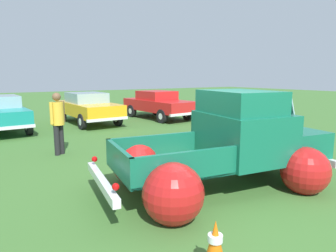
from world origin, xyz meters
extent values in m
plane|color=#3D6B2D|center=(0.00, 0.00, 0.00)|extent=(80.00, 80.00, 0.00)
cylinder|color=black|center=(1.57, 0.64, 0.38)|extent=(0.78, 0.33, 0.76)
cylinder|color=silver|center=(1.57, 0.64, 0.38)|extent=(0.37, 0.28, 0.34)
cylinder|color=black|center=(1.30, -1.08, 0.38)|extent=(0.78, 0.33, 0.76)
cylinder|color=silver|center=(1.30, -1.08, 0.38)|extent=(0.37, 0.28, 0.34)
cylinder|color=black|center=(-1.20, 1.07, 0.38)|extent=(0.78, 0.33, 0.76)
cylinder|color=silver|center=(-1.20, 1.07, 0.38)|extent=(0.37, 0.28, 0.34)
cylinder|color=black|center=(-1.47, -0.65, 0.38)|extent=(0.78, 0.33, 0.76)
cylinder|color=silver|center=(-1.47, -0.65, 0.38)|extent=(0.37, 0.28, 0.34)
sphere|color=red|center=(-1.19, 1.12, 0.44)|extent=(1.10, 1.10, 0.96)
sphere|color=red|center=(-1.48, -0.70, 0.44)|extent=(1.10, 1.10, 0.96)
cube|color=olive|center=(-0.94, 0.15, 0.54)|extent=(2.26, 1.84, 0.04)
cube|color=#14664C|center=(-0.83, 0.87, 0.77)|extent=(2.04, 0.39, 0.50)
cube|color=#14664C|center=(-1.05, -0.58, 0.77)|extent=(2.04, 0.39, 0.50)
cube|color=#14664C|center=(0.03, -0.01, 0.77)|extent=(0.31, 1.53, 0.50)
cube|color=#14664C|center=(-1.91, 0.30, 0.77)|extent=(0.31, 1.53, 0.50)
cube|color=#14664C|center=(0.64, -0.10, 0.99)|extent=(1.69, 1.90, 0.95)
cube|color=#14664C|center=(0.54, -0.08, 1.70)|extent=(1.37, 1.70, 0.45)
cube|color=#8CADB7|center=(1.18, -0.18, 1.68)|extent=(0.37, 1.47, 0.38)
cube|color=#14664C|center=(1.68, -0.26, 0.80)|extent=(1.48, 1.79, 0.55)
sphere|color=red|center=(1.57, 0.67, 0.42)|extent=(1.05, 1.05, 0.92)
sphere|color=red|center=(1.30, -1.11, 0.42)|extent=(1.05, 1.05, 0.92)
cube|color=silver|center=(-2.21, 0.34, 0.46)|extent=(0.42, 1.98, 0.14)
cube|color=silver|center=(2.21, -0.34, 0.46)|extent=(0.42, 1.98, 0.14)
sphere|color=red|center=(-2.05, 1.12, 0.64)|extent=(0.13, 0.13, 0.11)
sphere|color=red|center=(-2.30, -0.44, 0.64)|extent=(0.13, 0.13, 0.11)
cylinder|color=black|center=(-2.23, 7.86, 0.33)|extent=(0.23, 0.67, 0.66)
cylinder|color=silver|center=(-2.23, 7.86, 0.33)|extent=(0.22, 0.31, 0.30)
cylinder|color=black|center=(-2.35, 10.49, 0.33)|extent=(0.23, 0.67, 0.66)
cylinder|color=silver|center=(-2.35, 10.49, 0.33)|extent=(0.22, 0.31, 0.30)
cube|color=silver|center=(-3.06, 7.13, 0.45)|extent=(1.90, 0.18, 0.12)
cylinder|color=black|center=(1.44, 7.99, 0.33)|extent=(0.23, 0.67, 0.66)
cylinder|color=silver|center=(1.44, 7.99, 0.33)|extent=(0.22, 0.31, 0.30)
cylinder|color=black|center=(-0.18, 7.92, 0.33)|extent=(0.23, 0.67, 0.66)
cylinder|color=silver|center=(-0.18, 7.92, 0.33)|extent=(0.22, 0.31, 0.30)
cylinder|color=black|center=(1.32, 10.76, 0.33)|extent=(0.23, 0.67, 0.66)
cylinder|color=silver|center=(1.32, 10.76, 0.33)|extent=(0.22, 0.31, 0.30)
cylinder|color=black|center=(-0.30, 10.69, 0.33)|extent=(0.23, 0.67, 0.66)
cylinder|color=silver|center=(-0.30, 10.69, 0.33)|extent=(0.22, 0.31, 0.30)
cube|color=#F2A819|center=(0.57, 9.34, 0.71)|extent=(1.92, 4.41, 0.55)
cube|color=#8CADB7|center=(0.56, 9.51, 1.21)|extent=(1.57, 1.88, 0.45)
cube|color=silver|center=(0.48, 11.46, 0.45)|extent=(1.80, 0.18, 0.12)
cube|color=silver|center=(0.66, 7.21, 0.45)|extent=(1.80, 0.18, 0.12)
cylinder|color=black|center=(5.07, 7.64, 0.33)|extent=(0.26, 0.67, 0.66)
cylinder|color=silver|center=(5.07, 7.64, 0.33)|extent=(0.24, 0.31, 0.30)
cylinder|color=black|center=(3.47, 7.51, 0.33)|extent=(0.26, 0.67, 0.66)
cylinder|color=silver|center=(3.47, 7.51, 0.33)|extent=(0.24, 0.31, 0.30)
cylinder|color=black|center=(4.84, 10.36, 0.33)|extent=(0.26, 0.67, 0.66)
cylinder|color=silver|center=(4.84, 10.36, 0.33)|extent=(0.24, 0.31, 0.30)
cylinder|color=black|center=(3.24, 10.23, 0.33)|extent=(0.26, 0.67, 0.66)
cylinder|color=silver|center=(3.24, 10.23, 0.33)|extent=(0.24, 0.31, 0.30)
cube|color=red|center=(4.16, 8.93, 0.71)|extent=(2.08, 4.40, 0.55)
cube|color=red|center=(4.14, 9.10, 1.21)|extent=(1.63, 1.91, 0.45)
cube|color=silver|center=(3.98, 11.02, 0.45)|extent=(1.79, 0.25, 0.12)
cube|color=silver|center=(4.34, 6.85, 0.45)|extent=(1.79, 0.25, 0.12)
cylinder|color=#4C4742|center=(3.48, 3.26, 0.41)|extent=(0.20, 0.20, 0.83)
cylinder|color=#4C4742|center=(3.63, 3.34, 0.41)|extent=(0.20, 0.20, 0.83)
cylinder|color=gold|center=(3.55, 3.30, 1.14)|extent=(0.46, 0.46, 0.62)
cylinder|color=gold|center=(3.36, 3.20, 1.17)|extent=(0.12, 0.12, 0.59)
cylinder|color=gold|center=(3.74, 3.41, 1.17)|extent=(0.12, 0.12, 0.59)
sphere|color=brown|center=(3.55, 3.30, 1.59)|extent=(0.31, 0.31, 0.22)
cylinder|color=black|center=(-1.89, 4.36, 0.43)|extent=(0.21, 0.21, 0.85)
cylinder|color=black|center=(-2.03, 4.27, 0.43)|extent=(0.21, 0.21, 0.85)
cylinder|color=gold|center=(-1.96, 4.32, 1.17)|extent=(0.47, 0.47, 0.64)
cylinder|color=brown|center=(-1.78, 4.44, 1.20)|extent=(0.12, 0.12, 0.61)
cylinder|color=gold|center=(-2.14, 4.20, 1.20)|extent=(0.12, 0.12, 0.61)
sphere|color=brown|center=(-1.96, 4.32, 1.64)|extent=(0.32, 0.32, 0.23)
cone|color=orange|center=(-1.77, -1.97, 0.33)|extent=(0.28, 0.28, 0.60)
cylinder|color=white|center=(-1.77, -1.97, 0.42)|extent=(0.17, 0.17, 0.08)
cube|color=black|center=(3.15, 0.60, 0.01)|extent=(0.36, 0.36, 0.03)
cone|color=orange|center=(3.15, 0.60, 0.33)|extent=(0.28, 0.28, 0.60)
cylinder|color=white|center=(3.15, 0.60, 0.42)|extent=(0.17, 0.17, 0.08)
camera|label=1|loc=(-3.89, -4.25, 2.21)|focal=31.88mm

